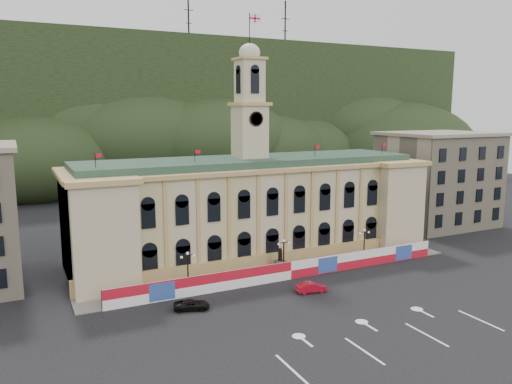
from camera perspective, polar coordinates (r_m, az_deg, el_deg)
name	(u,v)px	position (r m, az deg, el deg)	size (l,w,h in m)	color
ground	(359,320)	(57.94, 11.66, -14.14)	(260.00, 260.00, 0.00)	black
lane_markings	(389,338)	(54.45, 15.00, -15.86)	(26.00, 10.00, 0.02)	white
hill_ridge	(124,121)	(167.02, -14.82, 7.88)	(230.00, 80.00, 64.00)	black
city_hall	(251,207)	(78.27, -0.59, -1.74)	(56.20, 17.60, 37.10)	#CBB793
side_building_right	(438,179)	(106.05, 20.05, 1.43)	(21.00, 17.00, 18.60)	#B7AA8D
hoarding_fence	(291,270)	(69.20, 4.00, -8.91)	(50.00, 0.44, 2.50)	red
pavement	(281,273)	(71.75, 2.87, -9.21)	(56.00, 5.50, 0.16)	slate
statue	(280,265)	(71.62, 2.78, -8.31)	(1.40, 1.40, 3.72)	#595651
lamp_left	(188,268)	(64.82, -7.80, -8.55)	(1.96, 0.44, 5.15)	black
lamp_center	(284,254)	(70.23, 3.19, -7.07)	(1.96, 0.44, 5.15)	black
lamp_right	(364,242)	(77.81, 12.26, -5.63)	(1.96, 0.44, 5.15)	black
red_sedan	(311,287)	(64.86, 6.35, -10.77)	(4.16, 2.03, 1.31)	#A30B1D
black_suv	(192,305)	(59.78, -7.37, -12.66)	(4.57, 3.12, 1.16)	black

